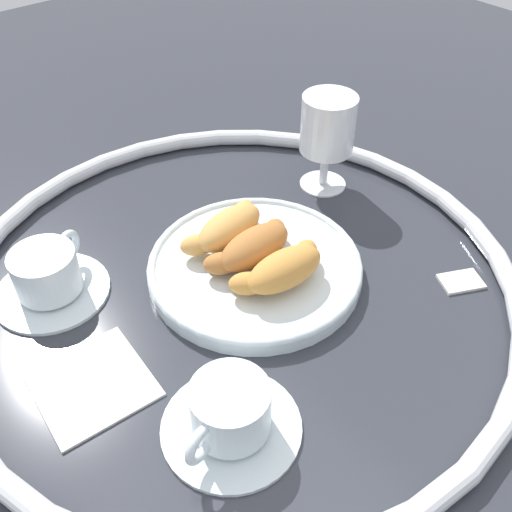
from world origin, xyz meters
TOP-DOWN VIEW (x-y plane):
  - ground_plane at (0.00, 0.00)m, footprint 2.20×2.20m
  - table_chrome_rim at (0.00, 0.00)m, footprint 0.68×0.68m
  - pastry_plate at (0.03, -0.00)m, footprint 0.26×0.26m
  - croissant_large at (0.03, -0.05)m, footprint 0.14×0.07m
  - croissant_small at (0.03, 0.00)m, footprint 0.14×0.07m
  - croissant_extra at (0.03, 0.05)m, footprint 0.14×0.08m
  - coffee_cup_near at (-0.18, 0.13)m, footprint 0.14×0.14m
  - coffee_cup_far at (-0.13, -0.15)m, footprint 0.14×0.14m
  - juice_glass_left at (0.23, 0.08)m, footprint 0.08×0.08m
  - sugar_packet at (0.21, -0.17)m, footprint 0.06×0.05m
  - folded_napkin at (-0.21, -0.02)m, footprint 0.12×0.12m

SIDE VIEW (x-z plane):
  - ground_plane at x=0.00m, z-range 0.00..0.00m
  - folded_napkin at x=-0.21m, z-range 0.00..0.01m
  - sugar_packet at x=0.21m, z-range 0.00..0.01m
  - pastry_plate at x=0.03m, z-range 0.00..0.02m
  - table_chrome_rim at x=0.00m, z-range 0.00..0.02m
  - coffee_cup_near at x=-0.18m, z-range 0.00..0.06m
  - coffee_cup_far at x=-0.13m, z-range 0.00..0.06m
  - croissant_large at x=0.03m, z-range 0.02..0.06m
  - croissant_small at x=0.03m, z-range 0.02..0.06m
  - croissant_extra at x=0.03m, z-range 0.02..0.06m
  - juice_glass_left at x=0.23m, z-range 0.03..0.17m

